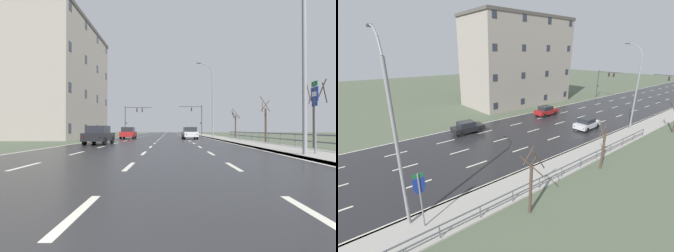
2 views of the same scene
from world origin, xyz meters
The scene contains 16 objects.
ground_plane centered at (0.00, 48.00, -0.06)m, with size 160.00×160.00×0.12m.
road_asphalt_strip centered at (0.00, 59.99, 0.01)m, with size 14.00×120.00×0.03m.
sidewalk_right centered at (8.43, 60.00, 0.06)m, with size 3.00×120.00×0.12m.
guardrail centered at (9.85, 21.15, 0.71)m, with size 0.07×33.95×1.00m.
street_lamp_foreground centered at (7.46, 11.04, 5.56)m, with size 2.43×0.24×11.33m.
street_lamp_midground centered at (7.46, 39.62, 5.42)m, with size 2.42×0.24×11.06m.
highway_sign centered at (8.39, 11.67, 2.33)m, with size 0.09×0.68×3.63m.
traffic_signal_right centered at (7.08, 56.92, 4.07)m, with size 4.76×0.36×6.24m.
traffic_signal_left centered at (-6.55, 57.08, 4.20)m, with size 5.47×0.36×6.08m.
car_far_right centered at (-4.19, 36.00, 0.80)m, with size 1.84×4.10×1.57m.
car_near_right centered at (-4.57, 21.67, 0.80)m, with size 1.96×4.16×1.57m.
car_far_left centered at (3.94, 35.13, 0.80)m, with size 1.99×4.18×1.57m.
brick_building centered at (-14.96, 39.00, 8.18)m, with size 10.31×21.01×16.34m.
bare_tree_near centered at (11.31, 17.50, 2.11)m, with size 1.39×1.64×4.69m.
bare_tree_mid centered at (10.94, 26.55, 1.95)m, with size 1.12×1.14×4.57m.
bare_tree_far centered at (11.59, 42.72, 2.14)m, with size 1.32×1.11×4.67m.
Camera 1 is at (1.38, -2.26, 1.27)m, focal length 30.75 mm.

